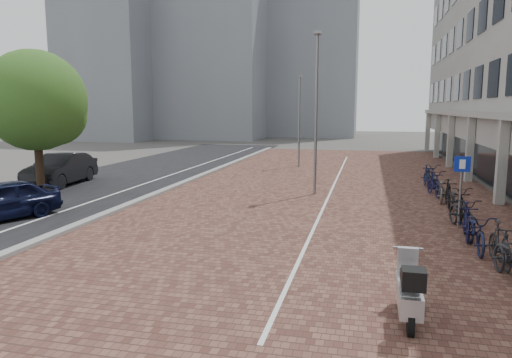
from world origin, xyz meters
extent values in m
plane|color=#474442|center=(0.00, 0.00, 0.00)|extent=(140.00, 140.00, 0.00)
cube|color=brown|center=(2.00, 12.00, 0.01)|extent=(14.50, 42.00, 0.04)
cube|color=black|center=(-9.00, 12.00, 0.01)|extent=(8.00, 50.00, 0.03)
cube|color=gray|center=(-5.10, 12.00, 0.07)|extent=(0.35, 42.00, 0.14)
cube|color=white|center=(-7.00, 12.00, 0.02)|extent=(0.12, 44.00, 0.00)
cube|color=white|center=(2.20, 12.00, 0.04)|extent=(0.10, 30.00, 0.00)
cube|color=black|center=(9.60, 16.00, 1.70)|extent=(0.15, 38.00, 3.20)
cube|color=#A9A9A3|center=(9.40, 16.00, 3.45)|extent=(1.60, 38.00, 0.30)
cube|color=#A9A9A3|center=(8.80, 10.00, 1.70)|extent=(0.35, 0.35, 3.40)
cube|color=#A9A9A3|center=(8.80, 16.00, 1.70)|extent=(0.35, 0.35, 3.40)
cube|color=#A9A9A3|center=(8.80, 22.00, 1.70)|extent=(0.35, 0.35, 3.40)
cube|color=#A9A9A3|center=(8.80, 28.00, 1.70)|extent=(0.35, 0.35, 3.40)
cube|color=#A9A9A3|center=(8.80, 34.00, 1.70)|extent=(0.35, 0.35, 3.40)
cube|color=gray|center=(-16.00, 48.00, 16.00)|extent=(14.00, 12.00, 32.00)
cube|color=gray|center=(-4.00, 55.00, 13.00)|extent=(12.00, 10.00, 26.00)
cube|color=gray|center=(-26.00, 42.00, 10.00)|extent=(10.00, 10.00, 20.00)
imported|color=black|center=(-10.87, 10.29, 0.77)|extent=(2.15, 4.85, 1.55)
cylinder|color=slate|center=(6.58, 5.65, 1.05)|extent=(0.07, 0.07, 2.09)
cube|color=#0D26AA|center=(6.58, 5.62, 2.05)|extent=(0.48, 0.05, 0.48)
cylinder|color=gray|center=(1.56, 10.51, 3.42)|extent=(0.12, 0.12, 6.84)
cylinder|color=slate|center=(-0.55, 20.16, 2.86)|extent=(0.12, 0.12, 5.73)
cylinder|color=#382619|center=(-10.02, 7.71, 1.35)|extent=(0.35, 0.35, 2.71)
sphere|color=#31581E|center=(-10.02, 7.71, 4.06)|extent=(4.25, 4.25, 4.25)
sphere|color=#31581E|center=(-9.53, 8.29, 3.48)|extent=(2.71, 2.71, 2.71)
imported|color=#222328|center=(6.82, 1.00, 0.52)|extent=(0.80, 2.01, 1.04)
imported|color=black|center=(6.91, 2.15, 0.53)|extent=(0.57, 1.77, 1.05)
imported|color=#131836|center=(6.62, 3.30, 0.52)|extent=(0.70, 1.98, 1.04)
imported|color=black|center=(6.58, 4.45, 0.53)|extent=(0.69, 1.79, 1.05)
imported|color=black|center=(6.67, 5.60, 0.52)|extent=(1.06, 2.07, 1.04)
imported|color=black|center=(6.80, 6.75, 0.53)|extent=(0.64, 1.78, 1.05)
imported|color=black|center=(6.89, 7.90, 0.52)|extent=(0.94, 2.05, 1.04)
imported|color=black|center=(6.78, 9.05, 0.53)|extent=(0.61, 1.78, 1.05)
imported|color=#585651|center=(6.71, 10.20, 0.52)|extent=(0.93, 2.04, 1.04)
imported|color=#16173E|center=(6.55, 11.35, 0.53)|extent=(0.78, 1.81, 1.05)
imported|color=black|center=(6.71, 12.50, 0.52)|extent=(0.88, 2.03, 1.04)
imported|color=#151B3B|center=(6.53, 13.65, 0.53)|extent=(0.55, 1.76, 1.05)
imported|color=black|center=(6.84, 14.80, 0.52)|extent=(0.82, 2.01, 1.04)
camera|label=1|loc=(3.75, -9.80, 3.74)|focal=33.15mm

